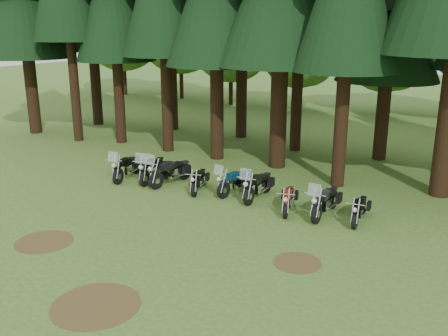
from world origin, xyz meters
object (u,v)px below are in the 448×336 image
at_px(motorcycle_2, 171,172).
at_px(motorcycle_7, 325,202).
at_px(motorcycle_1, 152,169).
at_px(motorcycle_3, 199,181).
at_px(motorcycle_0, 127,168).
at_px(motorcycle_4, 236,182).
at_px(motorcycle_8, 359,210).
at_px(motorcycle_5, 258,186).
at_px(motorcycle_6, 288,200).

xyz_separation_m(motorcycle_2, motorcycle_7, (6.89, -0.36, -0.02)).
height_order(motorcycle_1, motorcycle_2, motorcycle_2).
xyz_separation_m(motorcycle_3, motorcycle_7, (5.38, -0.18, 0.08)).
height_order(motorcycle_0, motorcycle_7, motorcycle_7).
bearing_deg(motorcycle_7, motorcycle_3, -179.59).
distance_m(motorcycle_0, motorcycle_4, 5.13).
bearing_deg(motorcycle_4, motorcycle_8, 4.74).
xyz_separation_m(motorcycle_0, motorcycle_5, (6.14, 0.42, 0.00)).
bearing_deg(motorcycle_7, motorcycle_6, -169.62).
relative_size(motorcycle_3, motorcycle_5, 0.83).
bearing_deg(motorcycle_7, motorcycle_0, -178.20).
distance_m(motorcycle_0, motorcycle_5, 6.15).
relative_size(motorcycle_6, motorcycle_8, 1.00).
distance_m(motorcycle_7, motorcycle_8, 1.21).
bearing_deg(motorcycle_2, motorcycle_3, 3.16).
xyz_separation_m(motorcycle_0, motorcycle_7, (9.00, -0.08, 0.00)).
bearing_deg(motorcycle_2, motorcycle_8, 7.97).
xyz_separation_m(motorcycle_2, motorcycle_6, (5.57, -0.55, -0.10)).
xyz_separation_m(motorcycle_0, motorcycle_1, (1.14, 0.31, 0.00)).
height_order(motorcycle_0, motorcycle_2, motorcycle_2).
xyz_separation_m(motorcycle_4, motorcycle_7, (3.90, -0.63, 0.03)).
bearing_deg(motorcycle_6, motorcycle_4, 147.26).
bearing_deg(motorcycle_0, motorcycle_3, -8.69).
bearing_deg(motorcycle_6, motorcycle_0, 162.92).
distance_m(motorcycle_6, motorcycle_7, 1.33).
height_order(motorcycle_5, motorcycle_6, motorcycle_5).
bearing_deg(motorcycle_0, motorcycle_1, 4.82).
height_order(motorcycle_2, motorcycle_7, motorcycle_2).
xyz_separation_m(motorcycle_3, motorcycle_4, (1.47, 0.46, 0.05)).
distance_m(motorcycle_6, motorcycle_8, 2.54).
xyz_separation_m(motorcycle_2, motorcycle_5, (4.03, 0.13, -0.01)).
relative_size(motorcycle_0, motorcycle_3, 1.21).
xyz_separation_m(motorcycle_1, motorcycle_4, (3.96, 0.25, -0.03)).
distance_m(motorcycle_2, motorcycle_5, 4.03).
xyz_separation_m(motorcycle_3, motorcycle_6, (4.06, -0.36, -0.00)).
distance_m(motorcycle_5, motorcycle_7, 2.90).
xyz_separation_m(motorcycle_1, motorcycle_2, (0.97, -0.02, 0.01)).
height_order(motorcycle_0, motorcycle_8, motorcycle_0).
relative_size(motorcycle_5, motorcycle_7, 1.00).
height_order(motorcycle_3, motorcycle_4, motorcycle_4).
height_order(motorcycle_1, motorcycle_6, motorcycle_1).
bearing_deg(motorcycle_8, motorcycle_1, 174.27).
bearing_deg(motorcycle_0, motorcycle_7, -10.75).
bearing_deg(motorcycle_2, motorcycle_7, 7.18).
relative_size(motorcycle_5, motorcycle_6, 1.20).
distance_m(motorcycle_4, motorcycle_7, 3.95).
relative_size(motorcycle_2, motorcycle_5, 1.03).
xyz_separation_m(motorcycle_2, motorcycle_8, (8.10, -0.31, -0.11)).
xyz_separation_m(motorcycle_1, motorcycle_5, (5.00, 0.11, -0.00)).
distance_m(motorcycle_2, motorcycle_8, 8.11).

